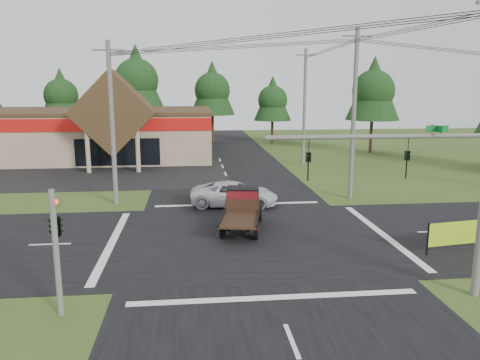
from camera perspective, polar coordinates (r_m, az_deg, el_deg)
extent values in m
plane|color=#344719|center=(24.27, 1.32, -7.10)|extent=(120.00, 120.00, 0.00)
cube|color=black|center=(24.27, 1.32, -7.07)|extent=(12.00, 120.00, 0.02)
cube|color=black|center=(24.27, 1.32, -7.07)|extent=(120.00, 12.00, 0.02)
cube|color=black|center=(43.95, -20.41, 0.59)|extent=(28.00, 14.00, 0.02)
cube|color=gray|center=(54.68, -19.81, 5.25)|extent=(30.00, 15.00, 5.00)
cube|color=#3B2B18|center=(54.49, -19.99, 7.92)|extent=(30.40, 15.40, 0.30)
cube|color=#9A100B|center=(47.27, -22.09, 6.19)|extent=(30.00, 0.12, 1.20)
cube|color=#3B2B18|center=(44.96, -15.11, 7.94)|extent=(7.78, 4.00, 7.78)
cylinder|color=gray|center=(44.00, -18.06, 3.38)|extent=(0.40, 0.40, 4.00)
cylinder|color=gray|center=(43.29, -12.35, 3.56)|extent=(0.40, 0.40, 4.00)
cube|color=black|center=(46.28, -14.68, 3.31)|extent=(8.00, 0.08, 2.60)
cylinder|color=#595651|center=(16.72, 16.80, 5.10)|extent=(8.00, 0.16, 0.16)
imported|color=black|center=(17.25, 19.68, 1.74)|extent=(0.16, 0.20, 1.00)
imported|color=black|center=(16.06, 8.33, 1.62)|extent=(0.16, 0.20, 1.00)
cube|color=#0C6626|center=(17.56, 22.91, 5.79)|extent=(0.80, 0.04, 0.22)
cylinder|color=#595651|center=(16.92, -21.48, -8.38)|extent=(0.20, 0.20, 4.40)
imported|color=black|center=(16.68, -21.67, -3.28)|extent=(0.53, 2.48, 1.00)
sphere|color=#FF0C0C|center=(16.77, -21.59, -2.49)|extent=(0.18, 0.18, 0.18)
cylinder|color=#595651|center=(31.35, -15.31, 6.51)|extent=(0.30, 0.30, 10.50)
cube|color=#595651|center=(31.33, -15.77, 15.01)|extent=(2.00, 0.12, 0.12)
cylinder|color=#595651|center=(32.78, 13.69, 7.66)|extent=(0.30, 0.30, 11.50)
cube|color=#595651|center=(32.88, 14.13, 16.65)|extent=(2.00, 0.12, 0.12)
cylinder|color=#595651|center=(46.20, 7.86, 8.67)|extent=(0.30, 0.30, 11.20)
cube|color=#595651|center=(46.24, 8.03, 14.87)|extent=(2.00, 0.12, 0.12)
cylinder|color=#332316|center=(67.31, -20.69, 5.58)|extent=(0.36, 0.36, 3.50)
cone|color=black|center=(67.05, -21.00, 9.87)|extent=(5.60, 5.60, 6.60)
sphere|color=black|center=(67.06, -20.98, 9.61)|extent=(4.40, 4.40, 4.40)
cylinder|color=#332316|center=(64.46, -12.27, 6.29)|extent=(0.36, 0.36, 4.55)
cone|color=black|center=(64.24, -12.53, 12.13)|extent=(7.28, 7.28, 8.58)
sphere|color=black|center=(64.23, -12.51, 11.78)|extent=(5.72, 5.72, 5.72)
cylinder|color=#332316|center=(65.16, -3.34, 6.27)|extent=(0.36, 0.36, 3.85)
cone|color=black|center=(64.90, -3.40, 11.16)|extent=(6.16, 6.16, 7.26)
sphere|color=black|center=(64.91, -3.40, 10.87)|extent=(4.84, 4.84, 4.84)
cylinder|color=#332316|center=(64.07, 3.95, 5.87)|extent=(0.36, 0.36, 3.15)
cone|color=black|center=(63.80, 4.00, 9.93)|extent=(5.04, 5.04, 5.94)
sphere|color=black|center=(63.81, 4.00, 9.69)|extent=(3.96, 3.96, 3.96)
cylinder|color=#332316|center=(57.12, 15.67, 5.16)|extent=(0.36, 0.36, 3.85)
cone|color=black|center=(56.83, 15.97, 10.73)|extent=(6.16, 6.16, 7.26)
sphere|color=black|center=(56.84, 15.95, 10.40)|extent=(4.84, 4.84, 4.84)
imported|color=silver|center=(30.48, -0.69, -1.72)|extent=(5.95, 3.35, 1.57)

